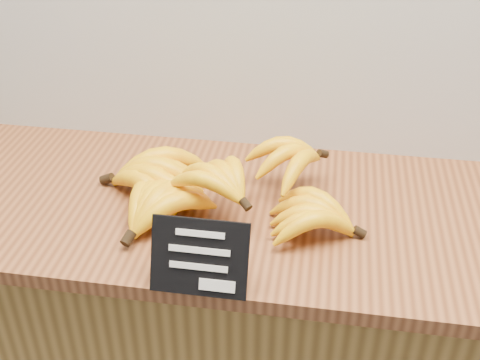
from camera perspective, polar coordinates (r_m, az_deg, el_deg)
name	(u,v)px	position (r m, az deg, el deg)	size (l,w,h in m)	color
counter_top	(244,210)	(1.23, 0.37, -2.88)	(1.33, 0.54, 0.03)	brown
chalkboard_sign	(199,258)	(0.99, -3.88, -7.36)	(0.16, 0.01, 0.13)	black
banana_pile	(209,186)	(1.18, -2.91, -0.58)	(0.54, 0.35, 0.12)	#FFBE0A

